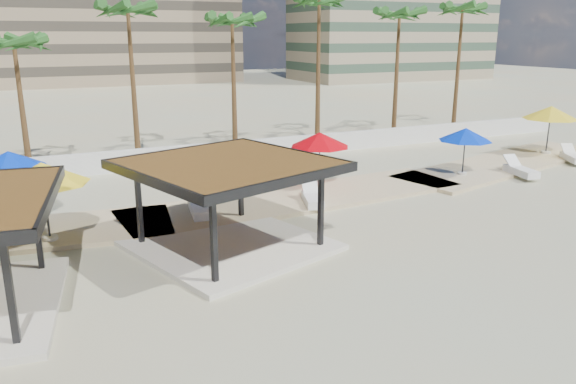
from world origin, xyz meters
name	(u,v)px	position (x,y,z in m)	size (l,w,h in m)	color
ground	(339,262)	(0.00, 0.00, 0.00)	(200.00, 200.00, 0.00)	tan
promenade	(294,195)	(2.00, 7.67, 0.06)	(44.45, 7.97, 0.24)	#C6B284
boundary_wall	(200,154)	(0.00, 16.00, 0.60)	(56.00, 0.30, 1.20)	silver
pavilion_central	(229,197)	(-2.82, 2.77, 1.87)	(7.75, 7.75, 3.14)	beige
umbrella_b	(42,174)	(-8.55, 5.80, 2.61)	(3.35, 3.35, 2.82)	beige
umbrella_c	(320,140)	(3.74, 8.46, 2.40)	(3.28, 3.28, 2.58)	beige
umbrella_d	(466,135)	(11.53, 7.14, 2.28)	(3.18, 3.18, 2.45)	beige
umbrella_e	(551,113)	(19.98, 9.20, 2.68)	(3.69, 3.69, 2.91)	beige
umbrella_f	(9,161)	(-9.64, 9.20, 2.49)	(3.69, 3.69, 2.69)	beige
lounger_a	(200,208)	(-2.81, 6.53, 0.39)	(1.07, 2.36, 0.86)	white
lounger_b	(312,199)	(2.02, 5.85, 0.37)	(1.31, 2.24, 0.81)	white
lounger_c	(520,171)	(14.28, 5.85, 0.39)	(1.15, 2.38, 0.86)	white
lounger_d	(573,157)	(19.70, 7.06, 0.38)	(1.62, 2.26, 0.83)	white
palm_c	(14,47)	(-9.00, 18.10, 6.60)	(3.00, 3.00, 7.68)	brown
palm_d	(128,16)	(-3.00, 18.90, 8.25)	(3.00, 3.00, 9.42)	brown
palm_e	(232,26)	(3.00, 18.40, 7.75)	(3.00, 3.00, 8.89)	brown
palm_f	(319,7)	(9.00, 18.60, 8.92)	(3.00, 3.00, 10.13)	brown
palm_g	(399,19)	(15.00, 18.20, 8.24)	(3.00, 3.00, 9.41)	brown
palm_h	(462,14)	(21.00, 18.80, 8.67)	(3.00, 3.00, 9.87)	brown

